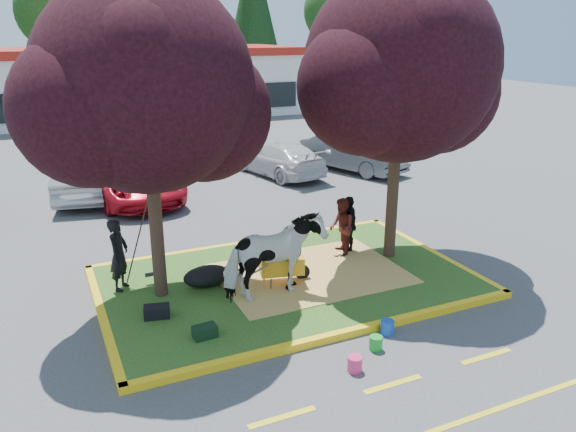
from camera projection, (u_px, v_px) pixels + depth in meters
name	position (u px, v px, depth m)	size (l,w,h in m)	color
ground	(288.00, 284.00, 12.87)	(90.00, 90.00, 0.00)	#424244
median_island	(288.00, 281.00, 12.84)	(8.00, 5.00, 0.15)	#274A17
curb_near	(344.00, 334.00, 10.62)	(8.30, 0.16, 0.15)	yellow
curb_far	(248.00, 244.00, 15.07)	(8.30, 0.16, 0.15)	yellow
curb_left	(102.00, 317.00, 11.24)	(0.16, 5.30, 0.15)	yellow
curb_right	(431.00, 253.00, 14.45)	(0.16, 5.30, 0.15)	yellow
straw_bedding	(311.00, 273.00, 13.05)	(4.20, 3.00, 0.01)	tan
tree_purple_left	(147.00, 95.00, 10.72)	(5.06, 4.20, 6.51)	black
tree_purple_right	(401.00, 75.00, 12.72)	(5.30, 4.40, 6.82)	black
fire_lane_stripe_a	(282.00, 417.00, 8.46)	(1.10, 0.12, 0.01)	yellow
fire_lane_stripe_b	(393.00, 384.00, 9.24)	(1.10, 0.12, 0.01)	yellow
fire_lane_stripe_c	(486.00, 356.00, 10.03)	(1.10, 0.12, 0.01)	yellow
fire_lane_long	(440.00, 429.00, 8.21)	(6.00, 0.10, 0.01)	yellow
retail_building	(140.00, 81.00, 37.08)	(20.40, 8.40, 4.40)	silver
cow	(274.00, 257.00, 11.66)	(0.97, 2.13, 1.80)	white
calf	(207.00, 276.00, 12.38)	(1.06, 0.60, 0.46)	black
handler	(119.00, 255.00, 12.06)	(0.58, 0.38, 1.59)	black
visitor_a	(341.00, 227.00, 13.93)	(0.71, 0.55, 1.47)	#4B1915
visitor_b	(349.00, 223.00, 14.22)	(0.85, 0.35, 1.44)	black
wheelbarrow	(282.00, 264.00, 12.44)	(1.72, 0.78, 0.65)	black
gear_bag_dark	(157.00, 312.00, 11.04)	(0.50, 0.27, 0.25)	black
gear_bag_green	(205.00, 332.00, 10.33)	(0.43, 0.27, 0.23)	black
bucket_green	(376.00, 343.00, 10.21)	(0.25, 0.25, 0.26)	#179B26
bucket_pink	(355.00, 364.00, 9.56)	(0.26, 0.26, 0.27)	#D8306A
bucket_blue	(387.00, 327.00, 10.73)	(0.26, 0.26, 0.28)	#1649B6
car_silver	(84.00, 176.00, 19.29)	(1.59, 4.55, 1.50)	#9DA0A5
car_red	(133.00, 176.00, 19.19)	(2.58, 5.59, 1.55)	#A90E1C
car_white	(279.00, 159.00, 22.25)	(1.86, 4.58, 1.33)	silver
car_grey	(353.00, 152.00, 22.93)	(1.60, 4.58, 1.51)	#505457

